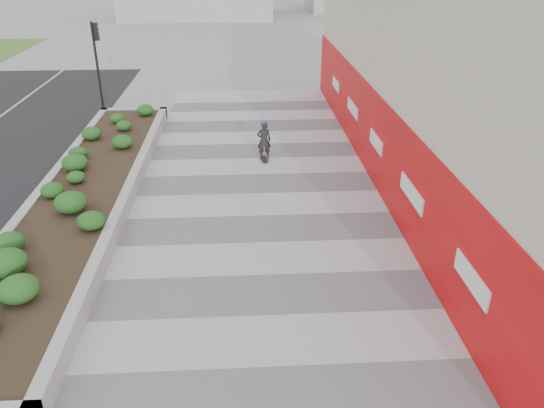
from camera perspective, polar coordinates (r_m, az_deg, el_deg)
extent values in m
plane|color=gray|center=(11.28, 0.01, -15.04)|extent=(160.00, 160.00, 0.00)
cube|color=#A8A8AD|center=(13.67, -0.74, -6.70)|extent=(8.00, 36.00, 0.01)
cube|color=beige|center=(19.30, 20.21, 14.48)|extent=(6.00, 24.00, 8.00)
cube|color=red|center=(18.98, 10.67, 7.59)|extent=(0.12, 24.00, 3.00)
cube|color=#9E9EA0|center=(25.83, -14.60, 9.34)|extent=(3.00, 0.30, 0.55)
cube|color=#9E9EA0|center=(18.18, -23.50, 0.75)|extent=(0.30, 18.00, 0.55)
cube|color=#9E9EA0|center=(17.42, -15.16, 1.02)|extent=(0.30, 18.00, 0.55)
cube|color=#2D2116|center=(17.76, -19.41, 0.81)|extent=(2.40, 17.40, 0.50)
cylinder|color=black|center=(27.35, -18.25, 13.77)|extent=(0.12, 0.12, 4.20)
cube|color=black|center=(27.03, -18.37, 17.20)|extent=(0.18, 0.28, 0.80)
cylinder|color=#595654|center=(13.70, 1.36, -6.64)|extent=(0.44, 0.44, 0.01)
cube|color=black|center=(20.20, -0.86, 4.87)|extent=(0.27, 0.74, 0.02)
imported|color=#222327|center=(19.95, -0.87, 6.85)|extent=(0.55, 0.38, 1.46)
sphere|color=blue|center=(19.73, -0.89, 8.73)|extent=(0.23, 0.23, 0.23)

